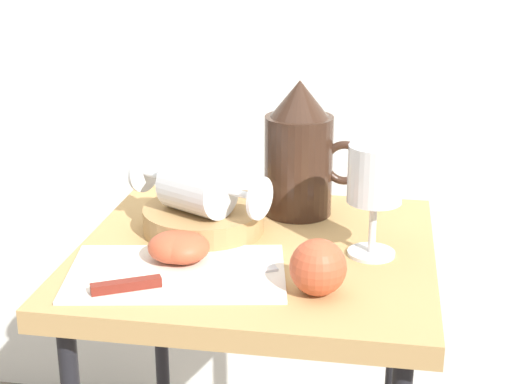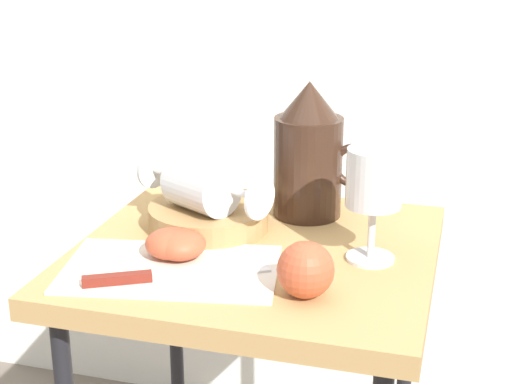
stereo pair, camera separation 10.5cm
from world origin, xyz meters
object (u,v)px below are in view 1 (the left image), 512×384
(basket_tray, at_px, (204,219))
(apple_whole, at_px, (318,267))
(table, at_px, (256,296))
(wine_glass_tipped_far, at_px, (200,185))
(pitcher, at_px, (299,161))
(wine_glass_upright, at_px, (375,180))
(wine_glass_tipped_near, at_px, (196,186))
(apple_half_right, at_px, (183,248))
(knife, at_px, (158,282))
(apple_half_left, at_px, (174,247))

(basket_tray, relative_size, apple_whole, 2.51)
(table, bearing_deg, wine_glass_tipped_far, 154.66)
(basket_tray, relative_size, pitcher, 0.85)
(wine_glass_tipped_far, height_order, apple_whole, wine_glass_tipped_far)
(wine_glass_upright, relative_size, wine_glass_tipped_near, 0.91)
(wine_glass_tipped_far, xyz_separation_m, apple_half_right, (0.00, -0.11, -0.05))
(wine_glass_upright, xyz_separation_m, wine_glass_tipped_far, (-0.24, 0.04, -0.03))
(wine_glass_upright, bearing_deg, wine_glass_tipped_near, 174.18)
(basket_tray, xyz_separation_m, wine_glass_tipped_far, (-0.00, -0.00, 0.05))
(pitcher, bearing_deg, wine_glass_tipped_far, -142.07)
(basket_tray, relative_size, wine_glass_tipped_far, 1.04)
(pitcher, xyz_separation_m, wine_glass_tipped_far, (-0.13, -0.10, -0.01))
(wine_glass_tipped_near, bearing_deg, pitcher, 40.71)
(basket_tray, bearing_deg, knife, -93.41)
(pitcher, xyz_separation_m, apple_half_right, (-0.13, -0.21, -0.06))
(table, xyz_separation_m, apple_half_left, (-0.10, -0.07, 0.10))
(wine_glass_tipped_near, relative_size, wine_glass_tipped_far, 1.01)
(table, relative_size, knife, 3.13)
(wine_glass_tipped_near, height_order, wine_glass_tipped_far, wine_glass_tipped_near)
(wine_glass_tipped_near, distance_m, wine_glass_tipped_far, 0.01)
(wine_glass_tipped_near, bearing_deg, table, -17.45)
(apple_half_right, bearing_deg, table, 40.07)
(table, height_order, pitcher, pitcher)
(wine_glass_tipped_near, relative_size, knife, 0.78)
(wine_glass_tipped_far, height_order, knife, wine_glass_tipped_far)
(pitcher, distance_m, knife, 0.33)
(wine_glass_upright, distance_m, apple_half_left, 0.28)
(basket_tray, xyz_separation_m, knife, (-0.01, -0.19, -0.01))
(wine_glass_tipped_near, bearing_deg, wine_glass_upright, -5.82)
(table, distance_m, wine_glass_tipped_far, 0.18)
(table, xyz_separation_m, pitcher, (0.04, 0.14, 0.16))
(basket_tray, distance_m, wine_glass_tipped_near, 0.06)
(apple_half_left, distance_m, apple_whole, 0.20)
(wine_glass_upright, bearing_deg, knife, -149.59)
(basket_tray, height_order, wine_glass_tipped_far, wine_glass_tipped_far)
(basket_tray, height_order, wine_glass_upright, wine_glass_upright)
(basket_tray, height_order, apple_whole, apple_whole)
(table, bearing_deg, knife, -123.45)
(basket_tray, distance_m, apple_whole, 0.25)
(wine_glass_upright, relative_size, apple_half_right, 2.21)
(wine_glass_upright, height_order, apple_half_left, wine_glass_upright)
(table, xyz_separation_m, basket_tray, (-0.08, 0.05, 0.09))
(pitcher, relative_size, apple_half_right, 2.97)
(wine_glass_tipped_near, distance_m, apple_half_right, 0.11)
(wine_glass_tipped_near, xyz_separation_m, apple_half_left, (-0.01, -0.10, -0.05))
(pitcher, distance_m, wine_glass_upright, 0.18)
(wine_glass_tipped_far, bearing_deg, pitcher, 37.93)
(apple_whole, relative_size, knife, 0.32)
(apple_half_left, bearing_deg, apple_half_right, -1.67)
(apple_half_right, bearing_deg, wine_glass_tipped_far, 91.85)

